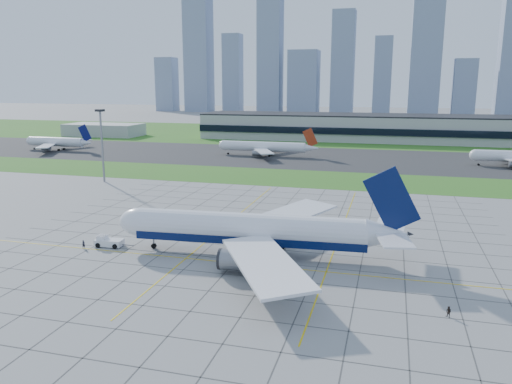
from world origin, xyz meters
TOP-DOWN VIEW (x-y plane):
  - ground at (0.00, 0.00)m, footprint 1400.00×1400.00m
  - grass_median at (0.00, 90.00)m, footprint 700.00×35.00m
  - asphalt_taxiway at (0.00, 145.00)m, footprint 700.00×75.00m
  - grass_far at (0.00, 255.00)m, footprint 700.00×145.00m
  - apron_markings at (0.43, 11.09)m, footprint 120.00×130.00m
  - terminal at (40.00, 229.87)m, footprint 260.00×43.00m
  - service_block at (-160.00, 210.00)m, footprint 50.00×25.00m
  - light_mast at (-70.00, 65.00)m, footprint 2.50×2.50m
  - city_skyline at (-8.71, 520.00)m, footprint 523.00×32.40m
  - airliner at (2.12, 3.37)m, footprint 61.12×61.77m
  - pushback_tug at (-29.17, 0.64)m, footprint 8.68×3.36m
  - crew_near at (-33.37, -1.96)m, footprint 0.70×0.78m
  - crew_far at (37.96, -15.66)m, footprint 1.05×1.04m
  - distant_jet_0 at (-141.57, 135.68)m, footprint 36.90×42.66m
  - distant_jet_1 at (-31.01, 144.22)m, footprint 46.86×42.66m

SIDE VIEW (x-z plane):
  - ground at x=0.00m, z-range 0.00..0.00m
  - apron_markings at x=0.43m, z-range 0.00..0.03m
  - grass_median at x=0.00m, z-range 0.00..0.04m
  - grass_far at x=0.00m, z-range 0.00..0.04m
  - asphalt_taxiway at x=0.00m, z-range 0.01..0.05m
  - crew_far at x=37.96m, z-range 0.00..1.72m
  - crew_near at x=-33.37m, z-range 0.00..1.80m
  - pushback_tug at x=-29.17m, z-range -0.13..2.26m
  - service_block at x=-160.00m, z-range 0.00..8.00m
  - distant_jet_0 at x=-141.57m, z-range -2.55..11.52m
  - distant_jet_1 at x=-31.01m, z-range -2.55..11.53m
  - airliner at x=2.12m, z-range -4.36..14.87m
  - terminal at x=40.00m, z-range -0.01..15.79m
  - light_mast at x=-70.00m, z-range 3.38..28.98m
  - city_skyline at x=-8.71m, z-range -20.91..139.09m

